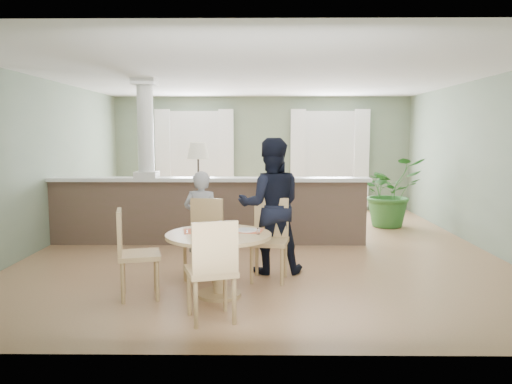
{
  "coord_description": "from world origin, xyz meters",
  "views": [
    {
      "loc": [
        -0.02,
        -7.94,
        1.82
      ],
      "look_at": [
        -0.09,
        -1.0,
        1.01
      ],
      "focal_mm": 35.0,
      "sensor_mm": 36.0,
      "label": 1
    }
  ],
  "objects_px": {
    "chair_far_boy": "(204,234)",
    "child_person": "(202,221)",
    "chair_near": "(213,266)",
    "chair_far_man": "(270,235)",
    "chair_side": "(132,250)",
    "dining_table": "(219,246)",
    "man_person": "(271,206)",
    "sofa": "(197,208)",
    "houseplant": "(390,192)"
  },
  "relations": [
    {
      "from": "chair_far_boy",
      "to": "child_person",
      "type": "bearing_deg",
      "value": 111.92
    },
    {
      "from": "chair_near",
      "to": "chair_side",
      "type": "bearing_deg",
      "value": -54.59
    },
    {
      "from": "chair_far_man",
      "to": "chair_near",
      "type": "distance_m",
      "value": 1.6
    },
    {
      "from": "chair_far_man",
      "to": "child_person",
      "type": "height_order",
      "value": "child_person"
    },
    {
      "from": "chair_far_boy",
      "to": "chair_side",
      "type": "relative_size",
      "value": 1.0
    },
    {
      "from": "chair_far_man",
      "to": "man_person",
      "type": "distance_m",
      "value": 0.46
    },
    {
      "from": "chair_far_man",
      "to": "houseplant",
      "type": "bearing_deg",
      "value": 65.55
    },
    {
      "from": "sofa",
      "to": "chair_near",
      "type": "bearing_deg",
      "value": -66.25
    },
    {
      "from": "chair_side",
      "to": "man_person",
      "type": "relative_size",
      "value": 0.56
    },
    {
      "from": "sofa",
      "to": "dining_table",
      "type": "bearing_deg",
      "value": -64.49
    },
    {
      "from": "chair_side",
      "to": "child_person",
      "type": "relative_size",
      "value": 0.74
    },
    {
      "from": "chair_far_man",
      "to": "child_person",
      "type": "xyz_separation_m",
      "value": [
        -0.91,
        0.41,
        0.11
      ]
    },
    {
      "from": "dining_table",
      "to": "chair_near",
      "type": "bearing_deg",
      "value": -89.62
    },
    {
      "from": "chair_far_man",
      "to": "man_person",
      "type": "bearing_deg",
      "value": 96.94
    },
    {
      "from": "chair_near",
      "to": "chair_side",
      "type": "distance_m",
      "value": 1.21
    },
    {
      "from": "chair_far_boy",
      "to": "child_person",
      "type": "distance_m",
      "value": 0.33
    },
    {
      "from": "houseplant",
      "to": "chair_far_boy",
      "type": "distance_m",
      "value": 4.8
    },
    {
      "from": "dining_table",
      "to": "man_person",
      "type": "bearing_deg",
      "value": 59.22
    },
    {
      "from": "houseplant",
      "to": "dining_table",
      "type": "relative_size",
      "value": 1.16
    },
    {
      "from": "chair_side",
      "to": "child_person",
      "type": "height_order",
      "value": "child_person"
    },
    {
      "from": "chair_near",
      "to": "chair_far_boy",
      "type": "bearing_deg",
      "value": -98.42
    },
    {
      "from": "houseplant",
      "to": "chair_near",
      "type": "xyz_separation_m",
      "value": [
        -3.0,
        -5.12,
        -0.13
      ]
    },
    {
      "from": "dining_table",
      "to": "child_person",
      "type": "xyz_separation_m",
      "value": [
        -0.32,
        1.09,
        0.1
      ]
    },
    {
      "from": "sofa",
      "to": "chair_far_boy",
      "type": "distance_m",
      "value": 3.24
    },
    {
      "from": "houseplant",
      "to": "man_person",
      "type": "bearing_deg",
      "value": -126.0
    },
    {
      "from": "man_person",
      "to": "houseplant",
      "type": "bearing_deg",
      "value": -128.71
    },
    {
      "from": "chair_side",
      "to": "child_person",
      "type": "bearing_deg",
      "value": -42.82
    },
    {
      "from": "chair_far_boy",
      "to": "child_person",
      "type": "relative_size",
      "value": 0.74
    },
    {
      "from": "chair_near",
      "to": "child_person",
      "type": "height_order",
      "value": "child_person"
    },
    {
      "from": "child_person",
      "to": "man_person",
      "type": "height_order",
      "value": "man_person"
    },
    {
      "from": "chair_far_man",
      "to": "chair_near",
      "type": "xyz_separation_m",
      "value": [
        -0.58,
        -1.49,
        -0.0
      ]
    },
    {
      "from": "chair_near",
      "to": "child_person",
      "type": "distance_m",
      "value": 1.93
    },
    {
      "from": "dining_table",
      "to": "houseplant",
      "type": "bearing_deg",
      "value": 55.15
    },
    {
      "from": "chair_far_boy",
      "to": "chair_far_man",
      "type": "distance_m",
      "value": 0.84
    },
    {
      "from": "sofa",
      "to": "dining_table",
      "type": "xyz_separation_m",
      "value": [
        0.77,
        -3.98,
        0.15
      ]
    },
    {
      "from": "houseplant",
      "to": "child_person",
      "type": "bearing_deg",
      "value": -135.9
    },
    {
      "from": "chair_near",
      "to": "chair_side",
      "type": "relative_size",
      "value": 1.02
    },
    {
      "from": "sofa",
      "to": "chair_side",
      "type": "bearing_deg",
      "value": -78.11
    },
    {
      "from": "houseplant",
      "to": "child_person",
      "type": "height_order",
      "value": "houseplant"
    },
    {
      "from": "child_person",
      "to": "man_person",
      "type": "xyz_separation_m",
      "value": [
        0.92,
        -0.09,
        0.22
      ]
    },
    {
      "from": "sofa",
      "to": "chair_far_man",
      "type": "bearing_deg",
      "value": -53.18
    },
    {
      "from": "chair_far_man",
      "to": "chair_near",
      "type": "relative_size",
      "value": 1.0
    },
    {
      "from": "child_person",
      "to": "chair_far_man",
      "type": "bearing_deg",
      "value": 164.88
    },
    {
      "from": "chair_far_boy",
      "to": "chair_near",
      "type": "relative_size",
      "value": 0.98
    },
    {
      "from": "dining_table",
      "to": "child_person",
      "type": "relative_size",
      "value": 0.88
    },
    {
      "from": "child_person",
      "to": "dining_table",
      "type": "bearing_deg",
      "value": 115.83
    },
    {
      "from": "chair_side",
      "to": "dining_table",
      "type": "bearing_deg",
      "value": -99.2
    },
    {
      "from": "houseplant",
      "to": "chair_side",
      "type": "distance_m",
      "value": 5.92
    },
    {
      "from": "chair_far_boy",
      "to": "man_person",
      "type": "distance_m",
      "value": 0.94
    },
    {
      "from": "chair_far_man",
      "to": "child_person",
      "type": "distance_m",
      "value": 1.0
    }
  ]
}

